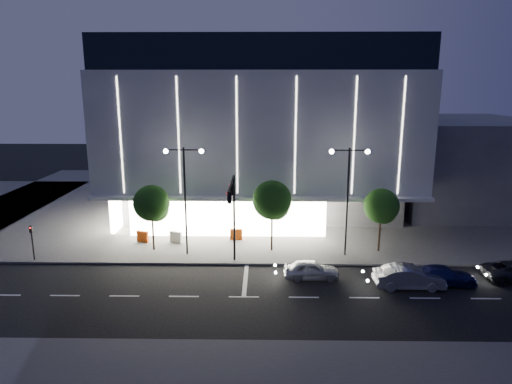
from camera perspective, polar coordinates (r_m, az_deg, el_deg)
The scene contains 17 objects.
ground at distance 32.62m, azimuth -5.01°, elevation -11.75°, with size 160.00×160.00×0.00m, color black.
sidewalk_museum at distance 55.16m, azimuth 2.70°, elevation -1.18°, with size 70.00×40.00×0.15m, color #474747.
museum at distance 51.92m, azimuth 0.62°, elevation 8.24°, with size 30.00×25.80×18.00m.
annex_building at distance 58.71m, azimuth 23.75°, elevation 3.50°, with size 16.00×20.00×10.00m, color #4C4C51.
traffic_mast at distance 33.97m, azimuth -2.93°, elevation -1.67°, with size 0.33×5.89×7.07m.
street_lamp_west at distance 36.80m, azimuth -8.90°, elevation 0.83°, with size 3.16×0.36×9.00m.
street_lamp_east at distance 36.88m, azimuth 11.43°, elevation 0.76°, with size 3.16×0.36×9.00m.
ped_signal_far at distance 40.30m, azimuth -26.20°, elevation -5.31°, with size 0.22×0.24×3.00m.
tree_left at distance 38.82m, azimuth -12.87°, elevation -1.62°, with size 3.02×3.02×5.72m.
tree_mid at distance 37.64m, azimuth 2.06°, elevation -1.28°, with size 3.25×3.25×6.15m.
tree_right at distance 38.99m, azimuth 15.41°, elevation -1.93°, with size 2.91×2.91×5.51m.
car_lead at distance 33.79m, azimuth 6.93°, elevation -9.62°, with size 1.61×4.00×1.36m, color #B0B2B8.
car_second at distance 33.77m, azimuth 18.57°, elevation -10.06°, with size 1.67×4.79×1.58m, color #AEB2B6.
car_third at distance 35.25m, azimuth 22.43°, elevation -9.62°, with size 1.84×4.54×1.32m, color #161A54.
barrier_a at distance 41.89m, azimuth -13.98°, elevation -5.42°, with size 1.10×0.25×1.00m, color #DF470C.
barrier_b at distance 41.13m, azimuth -10.00°, elevation -5.57°, with size 1.10×0.25×1.00m, color silver.
barrier_c at distance 41.28m, azimuth -2.49°, elevation -5.30°, with size 1.10×0.25×1.00m, color #EE4F0D.
Camera 1 is at (3.26, -29.43, 13.69)m, focal length 32.00 mm.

